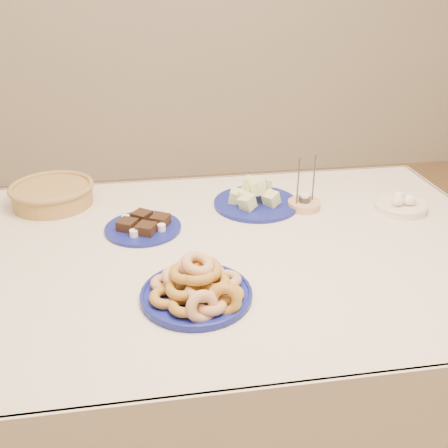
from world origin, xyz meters
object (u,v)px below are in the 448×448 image
at_px(donut_platter, 197,287).
at_px(egg_bowl, 401,205).
at_px(candle_holder, 304,204).
at_px(brownie_plate, 143,226).
at_px(dining_table, 221,278).
at_px(melon_plate, 255,197).
at_px(wicker_basket, 52,193).

height_order(donut_platter, egg_bowl, donut_platter).
distance_m(candle_holder, egg_bowl, 0.32).
distance_m(brownie_plate, egg_bowl, 0.85).
height_order(dining_table, egg_bowl, egg_bowl).
distance_m(dining_table, brownie_plate, 0.29).
bearing_deg(dining_table, brownie_plate, 146.96).
relative_size(donut_platter, melon_plate, 0.85).
distance_m(dining_table, wicker_basket, 0.66).
relative_size(donut_platter, egg_bowl, 1.61).
relative_size(brownie_plate, egg_bowl, 1.55).
bearing_deg(candle_holder, wicker_basket, 168.81).
relative_size(dining_table, brownie_plate, 5.53).
bearing_deg(candle_holder, brownie_plate, -171.99).
bearing_deg(candle_holder, melon_plate, 162.71).
bearing_deg(egg_bowl, dining_table, -165.98).
bearing_deg(donut_platter, candle_holder, 48.32).
distance_m(dining_table, melon_plate, 0.34).
bearing_deg(wicker_basket, candle_holder, -11.19).
relative_size(donut_platter, brownie_plate, 1.03).
xyz_separation_m(donut_platter, candle_holder, (0.41, 0.46, -0.02)).
xyz_separation_m(melon_plate, wicker_basket, (-0.68, 0.12, 0.01)).
bearing_deg(candle_holder, egg_bowl, -11.07).
distance_m(melon_plate, candle_holder, 0.17).
bearing_deg(wicker_basket, brownie_plate, -38.72).
distance_m(melon_plate, brownie_plate, 0.40).
bearing_deg(brownie_plate, dining_table, -33.04).
bearing_deg(dining_table, wicker_basket, 143.59).
distance_m(donut_platter, brownie_plate, 0.41).
bearing_deg(egg_bowl, donut_platter, -151.17).
height_order(brownie_plate, wicker_basket, wicker_basket).
xyz_separation_m(melon_plate, brownie_plate, (-0.38, -0.12, -0.02)).
height_order(dining_table, candle_holder, candle_holder).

